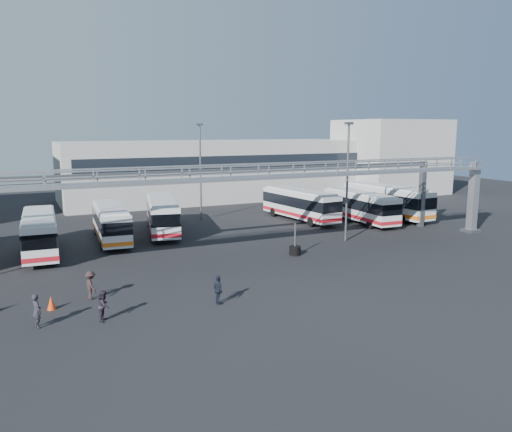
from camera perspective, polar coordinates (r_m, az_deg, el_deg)
name	(u,v)px	position (r m, az deg, el deg)	size (l,w,h in m)	color
ground	(256,280)	(32.53, 0.04, -7.28)	(140.00, 140.00, 0.00)	black
gantry	(222,186)	(36.70, -3.93, 3.45)	(51.40, 5.15, 7.10)	#979A9F
warehouse	(217,170)	(70.98, -4.51, 5.32)	(42.00, 14.00, 8.00)	#9E9E99
building_right	(390,157)	(79.16, 15.09, 6.57)	(14.00, 12.00, 11.00)	#B2B2AD
light_pole_mid	(347,175)	(43.47, 10.40, 4.60)	(0.70, 0.35, 10.21)	#4C4F54
light_pole_back	(200,167)	(53.12, -6.37, 5.64)	(0.70, 0.35, 10.21)	#4C4F54
bus_2	(40,232)	(42.09, -23.49, -1.69)	(2.89, 10.57, 3.18)	silver
bus_3	(111,222)	(44.97, -16.26, -0.61)	(3.04, 10.37, 3.11)	silver
bus_4	(162,214)	(47.40, -10.66, 0.26)	(4.65, 11.14, 3.30)	silver
bus_7	(300,203)	(53.26, 5.04, 1.44)	(3.55, 11.02, 3.29)	silver
bus_8	(360,205)	(53.05, 11.78, 1.19)	(2.85, 10.66, 3.21)	silver
bus_9	(386,200)	(56.58, 14.68, 1.78)	(3.31, 11.73, 3.52)	silver
pedestrian_a	(37,311)	(26.99, -23.77, -9.89)	(0.63, 0.41, 1.71)	#23212A
pedestrian_b	(104,306)	(26.80, -16.97, -9.76)	(0.77, 0.60, 1.57)	#251E2A
pedestrian_c	(91,285)	(30.17, -18.36, -7.53)	(1.07, 0.62, 1.66)	black
pedestrian_d	(218,290)	(27.99, -4.34, -8.42)	(0.96, 0.40, 1.64)	black
cone_left	(51,303)	(29.43, -22.36, -9.17)	(0.46, 0.46, 0.73)	red
tire_stack	(295,250)	(38.73, 4.47, -3.85)	(0.89, 0.89, 2.53)	black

